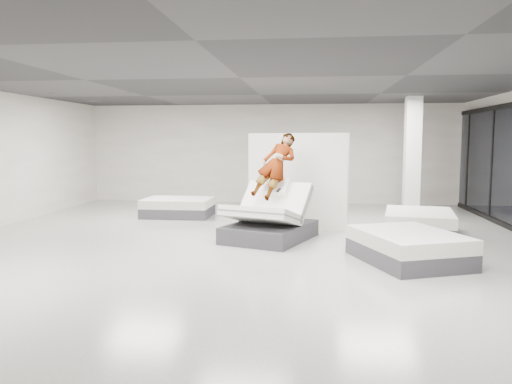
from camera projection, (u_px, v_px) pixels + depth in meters
room at (240, 164)px, 9.36m from camera, size 14.00×14.04×3.20m
hero_bed at (269, 222)px, 10.26m from camera, size 2.02×2.30×1.26m
person at (276, 179)px, 10.47m from camera, size 1.12×1.69×1.24m
remote at (279, 190)px, 10.08m from camera, size 0.10×0.15×0.08m
divider_panel at (297, 181)px, 11.60m from camera, size 2.34×0.88×2.21m
flat_bed_right_far at (419, 223)px, 10.85m from camera, size 1.70×2.08×0.51m
flat_bed_right_near at (408, 247)px, 8.40m from camera, size 2.01×2.27×0.52m
flat_bed_left_far at (178, 207)px, 13.45m from camera, size 1.78×1.34×0.49m
column at (412, 157)px, 13.35m from camera, size 0.40×0.40×3.20m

